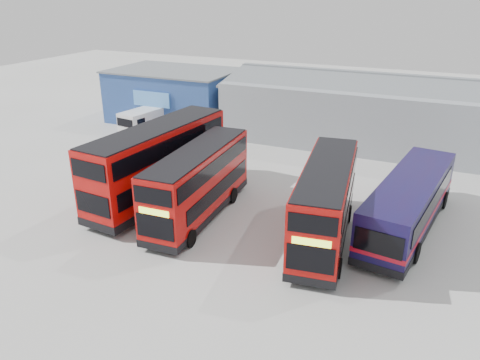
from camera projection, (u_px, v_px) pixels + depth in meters
ground_plane at (219, 218)px, 27.88m from camera, size 120.00×120.00×0.00m
office_block at (175, 95)px, 47.34m from camera, size 12.30×8.32×5.12m
maintenance_shed at (404, 113)px, 40.67m from camera, size 30.50×12.00×5.89m
double_decker_left at (159, 164)px, 29.57m from camera, size 3.74×11.65×4.85m
double_decker_centre at (198, 184)px, 27.38m from camera, size 2.90×10.01×4.19m
double_decker_right at (325, 204)px, 24.79m from camera, size 3.73×10.30×4.27m
single_decker_blue at (409, 205)px, 26.00m from camera, size 4.20×11.74×3.12m
panel_van at (146, 120)px, 43.46m from camera, size 2.87×5.49×2.29m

